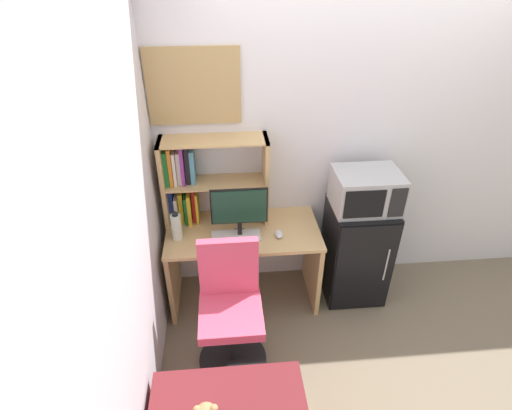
# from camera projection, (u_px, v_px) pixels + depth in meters

# --- Properties ---
(wall_back) EXTENTS (6.40, 0.04, 2.60)m
(wall_back) POSITION_uv_depth(u_px,v_px,m) (407.00, 140.00, 3.25)
(wall_back) COLOR silver
(wall_back) RESTS_ON ground_plane
(wall_left) EXTENTS (0.04, 4.40, 2.60)m
(wall_left) POSITION_uv_depth(u_px,v_px,m) (103.00, 309.00, 1.74)
(wall_left) COLOR silver
(wall_left) RESTS_ON ground_plane
(desk) EXTENTS (1.20, 0.60, 0.72)m
(desk) POSITION_uv_depth(u_px,v_px,m) (243.00, 252.00, 3.31)
(desk) COLOR tan
(desk) RESTS_ON ground_plane
(hutch_bookshelf) EXTENTS (0.81, 0.25, 0.70)m
(hutch_bookshelf) POSITION_uv_depth(u_px,v_px,m) (198.00, 180.00, 3.13)
(hutch_bookshelf) COLOR tan
(hutch_bookshelf) RESTS_ON desk
(monitor) EXTENTS (0.42, 0.16, 0.42)m
(monitor) POSITION_uv_depth(u_px,v_px,m) (239.00, 210.00, 3.00)
(monitor) COLOR black
(monitor) RESTS_ON desk
(keyboard) EXTENTS (0.38, 0.15, 0.02)m
(keyboard) POSITION_uv_depth(u_px,v_px,m) (236.00, 236.00, 3.11)
(keyboard) COLOR silver
(keyboard) RESTS_ON desk
(computer_mouse) EXTENTS (0.06, 0.10, 0.04)m
(computer_mouse) POSITION_uv_depth(u_px,v_px,m) (279.00, 234.00, 3.12)
(computer_mouse) COLOR silver
(computer_mouse) RESTS_ON desk
(water_bottle) EXTENTS (0.08, 0.08, 0.23)m
(water_bottle) POSITION_uv_depth(u_px,v_px,m) (176.00, 226.00, 3.05)
(water_bottle) COLOR silver
(water_bottle) RESTS_ON desk
(mini_fridge) EXTENTS (0.49, 0.49, 0.88)m
(mini_fridge) POSITION_uv_depth(u_px,v_px,m) (355.00, 251.00, 3.42)
(mini_fridge) COLOR black
(mini_fridge) RESTS_ON ground_plane
(microwave) EXTENTS (0.50, 0.39, 0.30)m
(microwave) POSITION_uv_depth(u_px,v_px,m) (366.00, 191.00, 3.10)
(microwave) COLOR #ADADB2
(microwave) RESTS_ON mini_fridge
(desk_chair) EXTENTS (0.50, 0.50, 0.98)m
(desk_chair) POSITION_uv_depth(u_px,v_px,m) (231.00, 314.00, 2.84)
(desk_chair) COLOR black
(desk_chair) RESTS_ON ground_plane
(wall_corkboard) EXTENTS (0.66, 0.02, 0.54)m
(wall_corkboard) POSITION_uv_depth(u_px,v_px,m) (194.00, 87.00, 2.84)
(wall_corkboard) COLOR tan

